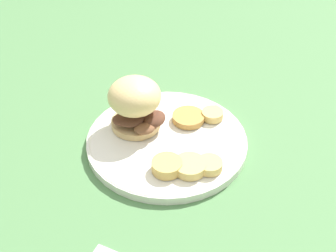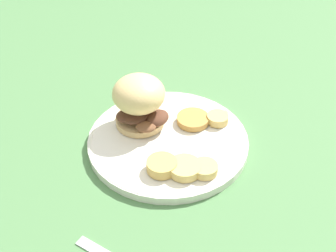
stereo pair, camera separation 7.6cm
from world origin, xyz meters
name	(u,v)px [view 1 (the left image)]	position (x,y,z in m)	size (l,w,h in m)	color
ground_plane	(168,145)	(0.00, 0.00, 0.00)	(4.00, 4.00, 0.00)	#4C7A47
dinner_plate	(168,141)	(0.00, 0.00, 0.01)	(0.27, 0.27, 0.02)	white
sandwich	(137,104)	(0.05, -0.03, 0.06)	(0.10, 0.09, 0.09)	tan
potato_round_0	(190,118)	(-0.04, -0.05, 0.02)	(0.06, 0.06, 0.01)	#BC8942
potato_round_1	(211,165)	(-0.07, 0.07, 0.02)	(0.04, 0.04, 0.01)	#DBB766
potato_round_2	(166,166)	(0.00, 0.08, 0.02)	(0.05, 0.05, 0.02)	tan
potato_round_3	(191,166)	(-0.04, 0.07, 0.02)	(0.05, 0.05, 0.01)	#DBB766
potato_round_4	(214,115)	(-0.08, -0.05, 0.02)	(0.04, 0.04, 0.01)	#DBB766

